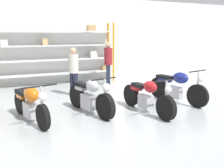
# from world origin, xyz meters

# --- Properties ---
(ground_plane) EXTENTS (30.00, 30.00, 0.00)m
(ground_plane) POSITION_xyz_m (0.00, 0.00, 0.00)
(ground_plane) COLOR #B2B7B7
(back_wall) EXTENTS (30.00, 0.08, 3.60)m
(back_wall) POSITION_xyz_m (0.00, 4.97, 1.80)
(back_wall) COLOR white
(back_wall) RESTS_ON ground_plane
(shelving_rack) EXTENTS (4.85, 0.63, 2.53)m
(shelving_rack) POSITION_xyz_m (-0.46, 4.61, 1.32)
(shelving_rack) COLOR orange
(shelving_rack) RESTS_ON ground_plane
(motorcycle_orange) EXTENTS (0.83, 1.98, 0.97)m
(motorcycle_orange) POSITION_xyz_m (-2.15, 0.29, 0.46)
(motorcycle_orange) COLOR black
(motorcycle_orange) RESTS_ON ground_plane
(motorcycle_silver) EXTENTS (0.78, 1.97, 1.01)m
(motorcycle_silver) POSITION_xyz_m (-0.66, 0.30, 0.43)
(motorcycle_silver) COLOR black
(motorcycle_silver) RESTS_ON ground_plane
(motorcycle_red) EXTENTS (0.63, 2.10, 0.97)m
(motorcycle_red) POSITION_xyz_m (0.71, -0.24, 0.42)
(motorcycle_red) COLOR black
(motorcycle_red) RESTS_ON ground_plane
(motorcycle_blue) EXTENTS (0.81, 2.09, 1.05)m
(motorcycle_blue) POSITION_xyz_m (2.06, 0.26, 0.50)
(motorcycle_blue) COLOR black
(motorcycle_blue) RESTS_ON ground_plane
(person_browsing) EXTENTS (0.45, 0.45, 1.72)m
(person_browsing) POSITION_xyz_m (1.22, 3.49, 1.02)
(person_browsing) COLOR #1E2338
(person_browsing) RESTS_ON ground_plane
(person_near_rack) EXTENTS (0.45, 0.45, 1.61)m
(person_near_rack) POSITION_xyz_m (-0.54, 2.29, 0.94)
(person_near_rack) COLOR #1E2338
(person_near_rack) RESTS_ON ground_plane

